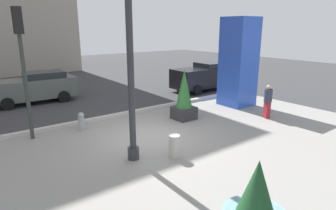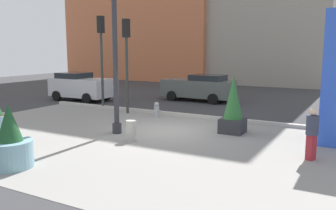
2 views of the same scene
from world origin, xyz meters
name	(u,v)px [view 1 (image 1 of 2)]	position (x,y,z in m)	size (l,w,h in m)	color
ground_plane	(106,113)	(0.00, 4.00, 0.00)	(60.00, 60.00, 0.00)	#38383A
plaza_pavement	(185,155)	(0.00, -2.00, 0.00)	(18.00, 10.00, 0.02)	gray
curb_strip	(114,116)	(0.00, 3.12, 0.08)	(18.00, 0.24, 0.16)	#B7B2A8
lamp_post	(130,41)	(-1.53, -1.25, 3.68)	(0.44, 0.44, 7.53)	#2D2D33
art_pillar_blue	(238,62)	(6.32, 1.24, 2.29)	(1.50, 1.50, 4.58)	blue
potted_plant_near_right	(184,97)	(2.42, 0.99, 1.03)	(0.91, 0.91, 2.28)	#2D2D33
fire_hydrant	(81,121)	(-1.85, 2.35, 0.37)	(0.36, 0.26, 0.75)	#99999E
concrete_bollard	(174,146)	(-0.40, -1.92, 0.38)	(0.36, 0.36, 0.75)	#B2ADA3
traffic_light_far_side	(22,53)	(-3.69, 2.54, 3.18)	(0.28, 0.42, 4.73)	#333833
car_passing_lane	(205,76)	(7.64, 5.04, 0.93)	(4.54, 2.10, 1.81)	black
car_curb_east	(34,87)	(-2.26, 8.30, 0.86)	(4.57, 2.01, 1.68)	#565B56
pedestrian_on_sidewalk	(268,100)	(5.57, -1.19, 0.86)	(0.47, 0.47, 1.57)	maroon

